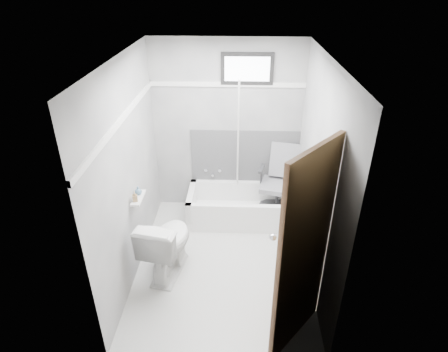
# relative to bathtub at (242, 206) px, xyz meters

# --- Properties ---
(floor) EXTENTS (2.60, 2.60, 0.00)m
(floor) POSITION_rel_bathtub_xyz_m (-0.23, -0.93, -0.21)
(floor) COLOR silver
(floor) RESTS_ON ground
(ceiling) EXTENTS (2.60, 2.60, 0.00)m
(ceiling) POSITION_rel_bathtub_xyz_m (-0.23, -0.93, 2.19)
(ceiling) COLOR silver
(ceiling) RESTS_ON floor
(wall_back) EXTENTS (2.00, 0.02, 2.40)m
(wall_back) POSITION_rel_bathtub_xyz_m (-0.23, 0.37, 0.99)
(wall_back) COLOR slate
(wall_back) RESTS_ON floor
(wall_front) EXTENTS (2.00, 0.02, 2.40)m
(wall_front) POSITION_rel_bathtub_xyz_m (-0.23, -2.23, 0.99)
(wall_front) COLOR slate
(wall_front) RESTS_ON floor
(wall_left) EXTENTS (0.02, 2.60, 2.40)m
(wall_left) POSITION_rel_bathtub_xyz_m (-1.23, -0.93, 0.99)
(wall_left) COLOR slate
(wall_left) RESTS_ON floor
(wall_right) EXTENTS (0.02, 2.60, 2.40)m
(wall_right) POSITION_rel_bathtub_xyz_m (0.77, -0.93, 0.99)
(wall_right) COLOR slate
(wall_right) RESTS_ON floor
(bathtub) EXTENTS (1.50, 0.70, 0.42)m
(bathtub) POSITION_rel_bathtub_xyz_m (0.00, 0.00, 0.00)
(bathtub) COLOR white
(bathtub) RESTS_ON floor
(office_chair) EXTENTS (0.64, 0.64, 0.93)m
(office_chair) POSITION_rel_bathtub_xyz_m (0.48, 0.05, 0.38)
(office_chair) COLOR slate
(office_chair) RESTS_ON bathtub
(toilet) EXTENTS (0.60, 0.87, 0.78)m
(toilet) POSITION_rel_bathtub_xyz_m (-0.85, -1.09, 0.18)
(toilet) COLOR white
(toilet) RESTS_ON floor
(door) EXTENTS (0.78, 0.78, 2.00)m
(door) POSITION_rel_bathtub_xyz_m (0.75, -2.21, 0.79)
(door) COLOR #552E1F
(door) RESTS_ON floor
(window) EXTENTS (0.66, 0.04, 0.40)m
(window) POSITION_rel_bathtub_xyz_m (0.02, 0.36, 1.81)
(window) COLOR black
(window) RESTS_ON wall_back
(backerboard) EXTENTS (1.50, 0.02, 0.78)m
(backerboard) POSITION_rel_bathtub_xyz_m (0.02, 0.36, 0.59)
(backerboard) COLOR #4C4C4F
(backerboard) RESTS_ON wall_back
(trim_back) EXTENTS (2.00, 0.02, 0.06)m
(trim_back) POSITION_rel_bathtub_xyz_m (-0.23, 0.36, 1.61)
(trim_back) COLOR white
(trim_back) RESTS_ON wall_back
(trim_left) EXTENTS (0.02, 2.60, 0.06)m
(trim_left) POSITION_rel_bathtub_xyz_m (-1.22, -0.93, 1.61)
(trim_left) COLOR white
(trim_left) RESTS_ON wall_left
(pole) EXTENTS (0.02, 0.46, 1.91)m
(pole) POSITION_rel_bathtub_xyz_m (-0.08, 0.13, 0.84)
(pole) COLOR white
(pole) RESTS_ON bathtub
(shelf) EXTENTS (0.10, 0.32, 0.02)m
(shelf) POSITION_rel_bathtub_xyz_m (-1.16, -0.94, 0.69)
(shelf) COLOR silver
(shelf) RESTS_ON wall_left
(soap_bottle_a) EXTENTS (0.07, 0.07, 0.12)m
(soap_bottle_a) POSITION_rel_bathtub_xyz_m (-1.17, -1.02, 0.76)
(soap_bottle_a) COLOR olive
(soap_bottle_a) RESTS_ON shelf
(soap_bottle_b) EXTENTS (0.10, 0.10, 0.10)m
(soap_bottle_b) POSITION_rel_bathtub_xyz_m (-1.17, -0.88, 0.75)
(soap_bottle_b) COLOR slate
(soap_bottle_b) RESTS_ON shelf
(faucet) EXTENTS (0.26, 0.10, 0.16)m
(faucet) POSITION_rel_bathtub_xyz_m (-0.43, 0.34, 0.34)
(faucet) COLOR silver
(faucet) RESTS_ON wall_back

